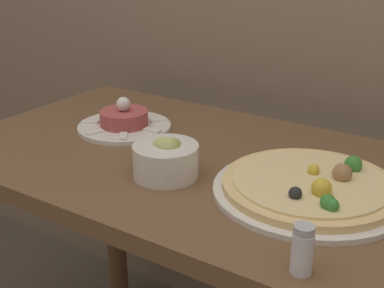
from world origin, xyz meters
The scene contains 5 objects.
dining_table centered at (0.00, 0.30, 0.60)m, with size 1.13×0.61×0.72m.
pizza_plate centered at (0.21, 0.28, 0.74)m, with size 0.34×0.34×0.06m.
tartare_plate centered at (-0.27, 0.35, 0.74)m, with size 0.22×0.22×0.08m.
small_bowl centered at (-0.04, 0.20, 0.76)m, with size 0.12×0.12×0.08m.
salt_shaker centered at (0.29, 0.05, 0.76)m, with size 0.03×0.03×0.07m.
Camera 1 is at (0.50, -0.53, 1.15)m, focal length 50.00 mm.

